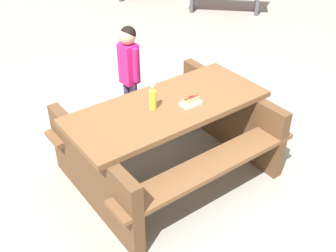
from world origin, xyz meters
TOP-DOWN VIEW (x-y plane):
  - ground_plane at (0.00, 0.00)m, footprint 30.00×30.00m
  - picnic_table at (0.00, 0.00)m, footprint 1.92×1.55m
  - soda_bottle at (-0.14, 0.04)m, footprint 0.06×0.06m
  - hotdog_tray at (0.15, -0.13)m, footprint 0.19×0.13m
  - child_in_coat at (0.26, 0.91)m, footprint 0.18×0.28m

SIDE VIEW (x-z plane):
  - ground_plane at x=0.00m, z-range 0.00..0.00m
  - picnic_table at x=0.00m, z-range 0.07..0.82m
  - child_in_coat at x=0.26m, z-range 0.16..1.30m
  - hotdog_tray at x=0.15m, z-range 0.74..0.82m
  - soda_bottle at x=-0.14m, z-range 0.74..0.97m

